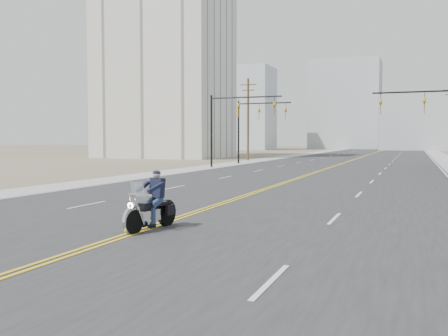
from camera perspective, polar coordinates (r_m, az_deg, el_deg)
The scene contains 14 objects.
ground_plane at distance 15.21m, azimuth -8.98°, elevation -6.99°, with size 400.00×400.00×0.00m, color #776D56.
road at distance 83.35m, azimuth 15.74°, elevation 1.29°, with size 20.00×200.00×0.01m, color #303033.
sidewalk_left at distance 85.16m, azimuth 8.01°, elevation 1.42°, with size 3.00×200.00×0.01m, color #A5A5A0.
sidewalk_right at distance 83.11m, azimuth 23.66°, elevation 1.13°, with size 3.00×200.00×0.01m, color #A5A5A0.
traffic_mast_left at distance 47.94m, azimuth 0.80°, elevation 5.94°, with size 7.10×0.26×7.00m.
traffic_mast_right at distance 45.05m, azimuth 22.90°, elevation 5.85°, with size 7.10×0.26×7.00m.
traffic_mast_far at distance 55.61m, azimuth 3.32°, elevation 5.50°, with size 6.10×0.26×7.00m.
utility_pole_left at distance 64.22m, azimuth 2.76°, elevation 5.74°, with size 2.20×0.30×10.50m.
apartment_block at distance 77.65m, azimuth -6.74°, elevation 12.35°, with size 18.00×14.00×30.00m, color silver.
haze_bldg_a at distance 135.09m, azimuth 2.54°, elevation 6.78°, with size 14.00×12.00×22.00m, color #B7BCC6.
haze_bldg_b at distance 138.04m, azimuth 21.18°, elevation 4.83°, with size 18.00×14.00×14.00m, color #ADB2B7.
haze_bldg_d at distance 154.55m, azimuth 13.71°, elevation 6.99°, with size 20.00×15.00×26.00m, color #ADB2B7.
haze_bldg_f at distance 154.18m, azimuth -1.01°, elevation 5.23°, with size 12.00×12.00×16.00m, color #ADB2B7.
motorcyclist at distance 15.00m, azimuth -8.38°, elevation -3.71°, with size 0.97×2.27×1.77m, color black, non-canonical shape.
Camera 1 is at (7.48, -12.97, 2.70)m, focal length 40.00 mm.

